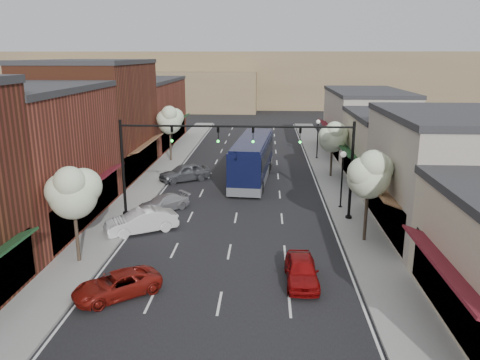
# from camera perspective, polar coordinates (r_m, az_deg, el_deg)

# --- Properties ---
(ground) EXTENTS (160.00, 160.00, 0.00)m
(ground) POSITION_cam_1_polar(r_m,az_deg,el_deg) (26.29, -1.66, -10.49)
(ground) COLOR black
(ground) RESTS_ON ground
(sidewalk_left) EXTENTS (2.80, 73.00, 0.15)m
(sidewalk_left) POSITION_cam_1_polar(r_m,az_deg,el_deg) (44.85, -10.40, 0.24)
(sidewalk_left) COLOR gray
(sidewalk_left) RESTS_ON ground
(sidewalk_right) EXTENTS (2.80, 73.00, 0.15)m
(sidewalk_right) POSITION_cam_1_polar(r_m,az_deg,el_deg) (44.07, 11.35, -0.07)
(sidewalk_right) COLOR gray
(sidewalk_right) RESTS_ON ground
(curb_left) EXTENTS (0.25, 73.00, 0.17)m
(curb_left) POSITION_cam_1_polar(r_m,az_deg,el_deg) (44.54, -8.65, 0.22)
(curb_left) COLOR gray
(curb_left) RESTS_ON ground
(curb_right) EXTENTS (0.25, 73.00, 0.17)m
(curb_right) POSITION_cam_1_polar(r_m,az_deg,el_deg) (43.89, 9.54, -0.04)
(curb_right) COLOR gray
(curb_right) RESTS_ON ground
(bldg_left_midnear) EXTENTS (10.14, 14.10, 9.40)m
(bldg_left_midnear) POSITION_cam_1_polar(r_m,az_deg,el_deg) (34.48, -25.12, 2.44)
(bldg_left_midnear) COLOR brown
(bldg_left_midnear) RESTS_ON ground
(bldg_left_midfar) EXTENTS (10.14, 14.10, 10.90)m
(bldg_left_midfar) POSITION_cam_1_polar(r_m,az_deg,el_deg) (46.96, -17.28, 7.10)
(bldg_left_midfar) COLOR brown
(bldg_left_midfar) RESTS_ON ground
(bldg_left_far) EXTENTS (10.14, 18.10, 8.40)m
(bldg_left_far) POSITION_cam_1_polar(r_m,az_deg,el_deg) (62.24, -12.11, 8.07)
(bldg_left_far) COLOR brown
(bldg_left_far) RESTS_ON ground
(bldg_right_midnear) EXTENTS (9.14, 12.10, 7.90)m
(bldg_right_midnear) POSITION_cam_1_polar(r_m,az_deg,el_deg) (32.69, 23.98, 0.60)
(bldg_right_midnear) COLOR #A89D90
(bldg_right_midnear) RESTS_ON ground
(bldg_right_midfar) EXTENTS (9.14, 12.10, 6.40)m
(bldg_right_midfar) POSITION_cam_1_polar(r_m,az_deg,el_deg) (43.99, 18.51, 3.55)
(bldg_right_midfar) COLOR #C2B59A
(bldg_right_midfar) RESTS_ON ground
(bldg_right_far) EXTENTS (9.14, 16.10, 7.40)m
(bldg_right_far) POSITION_cam_1_polar(r_m,az_deg,el_deg) (57.35, 15.00, 6.83)
(bldg_right_far) COLOR #A89D90
(bldg_right_far) RESTS_ON ground
(hill_far) EXTENTS (120.00, 30.00, 12.00)m
(hill_far) POSITION_cam_1_polar(r_m,az_deg,el_deg) (113.78, 2.21, 12.31)
(hill_far) COLOR #7A6647
(hill_far) RESTS_ON ground
(hill_near) EXTENTS (50.00, 20.00, 8.00)m
(hill_near) POSITION_cam_1_polar(r_m,az_deg,el_deg) (105.44, -11.89, 10.71)
(hill_near) COLOR #7A6647
(hill_near) RESTS_ON ground
(signal_mast_right) EXTENTS (8.22, 0.46, 7.00)m
(signal_mast_right) POSITION_cam_1_polar(r_m,az_deg,el_deg) (32.53, 9.41, 2.94)
(signal_mast_right) COLOR black
(signal_mast_right) RESTS_ON ground
(signal_mast_left) EXTENTS (8.22, 0.46, 7.00)m
(signal_mast_left) POSITION_cam_1_polar(r_m,az_deg,el_deg) (33.24, -10.26, 3.15)
(signal_mast_left) COLOR black
(signal_mast_left) RESTS_ON ground
(tree_right_near) EXTENTS (2.85, 2.65, 5.95)m
(tree_right_near) POSITION_cam_1_polar(r_m,az_deg,el_deg) (29.10, 15.56, 0.81)
(tree_right_near) COLOR #47382B
(tree_right_near) RESTS_ON ground
(tree_right_far) EXTENTS (2.85, 2.65, 5.43)m
(tree_right_far) POSITION_cam_1_polar(r_m,az_deg,el_deg) (44.63, 11.29, 5.28)
(tree_right_far) COLOR #47382B
(tree_right_far) RESTS_ON ground
(tree_left_near) EXTENTS (2.85, 2.65, 5.69)m
(tree_left_near) POSITION_cam_1_polar(r_m,az_deg,el_deg) (26.70, -19.69, -1.29)
(tree_left_near) COLOR #47382B
(tree_left_near) RESTS_ON ground
(tree_left_far) EXTENTS (2.85, 2.65, 6.13)m
(tree_left_far) POSITION_cam_1_polar(r_m,az_deg,el_deg) (51.09, -8.55, 7.29)
(tree_left_far) COLOR #47382B
(tree_left_far) RESTS_ON ground
(lamp_post_near) EXTENTS (0.44, 0.44, 4.44)m
(lamp_post_near) POSITION_cam_1_polar(r_m,az_deg,el_deg) (35.60, 12.38, 1.16)
(lamp_post_near) COLOR black
(lamp_post_near) RESTS_ON ground
(lamp_post_far) EXTENTS (0.44, 0.44, 4.44)m
(lamp_post_far) POSITION_cam_1_polar(r_m,az_deg,el_deg) (52.61, 9.46, 5.72)
(lamp_post_far) COLOR black
(lamp_post_far) RESTS_ON ground
(coach_bus) EXTENTS (3.85, 12.99, 3.91)m
(coach_bus) POSITION_cam_1_polar(r_m,az_deg,el_deg) (43.37, 1.54, 2.64)
(coach_bus) COLOR black
(coach_bus) RESTS_ON ground
(red_hatchback) EXTENTS (1.68, 4.06, 1.38)m
(red_hatchback) POSITION_cam_1_polar(r_m,az_deg,el_deg) (24.48, 7.50, -10.84)
(red_hatchback) COLOR maroon
(red_hatchback) RESTS_ON ground
(parked_car_a) EXTENTS (4.53, 4.14, 1.17)m
(parked_car_a) POSITION_cam_1_polar(r_m,az_deg,el_deg) (23.84, -14.80, -12.26)
(parked_car_a) COLOR maroon
(parked_car_a) RESTS_ON ground
(parked_car_b) EXTENTS (4.88, 3.75, 1.54)m
(parked_car_b) POSITION_cam_1_polar(r_m,az_deg,el_deg) (31.45, -11.95, -4.91)
(parked_car_b) COLOR silver
(parked_car_b) RESTS_ON ground
(parked_car_c) EXTENTS (4.15, 3.89, 1.18)m
(parked_car_c) POSITION_cam_1_polar(r_m,az_deg,el_deg) (35.53, -9.32, -2.77)
(parked_car_c) COLOR #A6A5AB
(parked_car_c) RESTS_ON ground
(parked_car_d) EXTENTS (5.03, 4.18, 1.62)m
(parked_car_d) POSITION_cam_1_polar(r_m,az_deg,el_deg) (43.52, -6.77, 0.93)
(parked_car_d) COLOR #54575B
(parked_car_d) RESTS_ON ground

